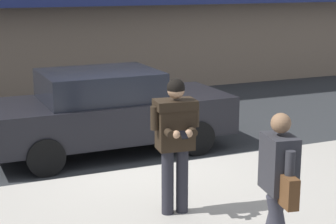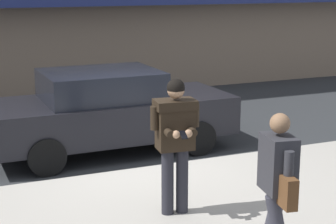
# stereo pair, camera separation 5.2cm
# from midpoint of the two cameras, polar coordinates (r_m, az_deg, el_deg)

# --- Properties ---
(ground_plane) EXTENTS (80.00, 80.00, 0.00)m
(ground_plane) POSITION_cam_midpoint_polar(r_m,az_deg,el_deg) (9.51, -3.45, -6.07)
(ground_plane) COLOR #2B2D30
(sidewalk) EXTENTS (32.00, 5.30, 0.14)m
(sidewalk) POSITION_cam_midpoint_polar(r_m,az_deg,el_deg) (7.55, 11.53, -11.05)
(sidewalk) COLOR #A8A399
(sidewalk) RESTS_ON ground
(curb_paint_line) EXTENTS (28.00, 0.12, 0.01)m
(curb_paint_line) POSITION_cam_midpoint_polar(r_m,az_deg,el_deg) (9.92, 1.91, -5.22)
(curb_paint_line) COLOR silver
(curb_paint_line) RESTS_ON ground
(parked_sedan_mid) EXTENTS (4.52, 1.98, 1.54)m
(parked_sedan_mid) POSITION_cam_midpoint_polar(r_m,az_deg,el_deg) (10.44, -6.33, 0.15)
(parked_sedan_mid) COLOR black
(parked_sedan_mid) RESTS_ON ground
(man_texting_on_phone) EXTENTS (0.65, 0.61, 1.81)m
(man_texting_on_phone) POSITION_cam_midpoint_polar(r_m,az_deg,el_deg) (7.18, 0.54, -2.03)
(man_texting_on_phone) COLOR #23232B
(man_texting_on_phone) RESTS_ON sidewalk
(pedestrian_with_bag) EXTENTS (0.38, 0.72, 1.70)m
(pedestrian_with_bag) POSITION_cam_midpoint_polar(r_m,az_deg,el_deg) (5.97, 10.94, -6.98)
(pedestrian_with_bag) COLOR #33333D
(pedestrian_with_bag) RESTS_ON sidewalk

